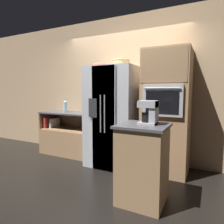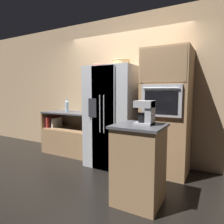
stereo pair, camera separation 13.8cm
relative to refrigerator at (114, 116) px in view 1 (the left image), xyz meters
The scene contains 10 objects.
ground_plane 0.90m from the refrigerator, 61.39° to the right, with size 20.00×20.00×0.00m, color black.
wall_back 0.67m from the refrigerator, 87.67° to the left, with size 12.00×0.06×2.80m.
counter_left 1.28m from the refrigerator, behind, with size 1.19×0.58×0.91m.
refrigerator is the anchor object (origin of this frame).
wall_oven 0.95m from the refrigerator, ahead, with size 0.73×0.71×2.02m.
island_counter 1.40m from the refrigerator, 48.59° to the right, with size 0.59×0.57×0.97m.
wicker_basket 0.98m from the refrigerator, 43.76° to the left, with size 0.33×0.33×0.13m.
fruit_bowl 0.96m from the refrigerator, 159.86° to the right, with size 0.30×0.30×0.07m.
bottle_tall 1.21m from the refrigerator, behind, with size 0.08×0.08×0.30m.
coffee_maker 1.36m from the refrigerator, 45.08° to the right, with size 0.21×0.20×0.28m.
Camera 1 is at (1.58, -3.23, 1.37)m, focal length 32.00 mm.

